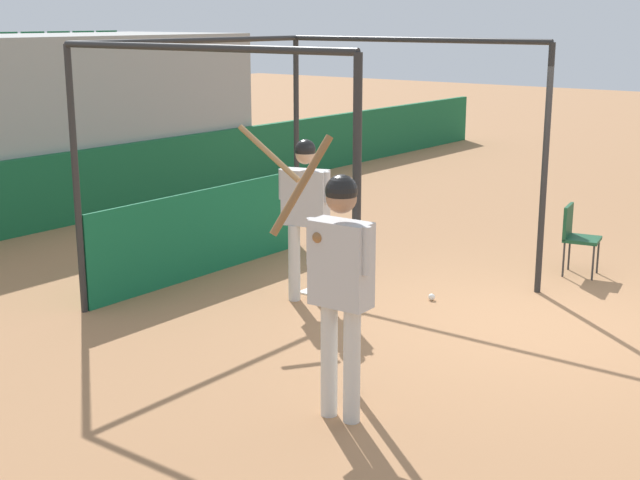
{
  "coord_description": "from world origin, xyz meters",
  "views": [
    {
      "loc": [
        -8.06,
        -3.55,
        2.99
      ],
      "look_at": [
        -1.87,
        1.21,
        1.04
      ],
      "focal_mm": 50.0,
      "sensor_mm": 36.0,
      "label": 1
    }
  ],
  "objects": [
    {
      "name": "player_waiting",
      "position": [
        -2.96,
        0.19,
        1.17
      ],
      "size": [
        0.52,
        0.77,
        2.15
      ],
      "rotation": [
        0.0,
        0.0,
        1.62
      ],
      "color": "silver",
      "rests_on": "ground"
    },
    {
      "name": "batting_cage",
      "position": [
        -0.75,
        3.12,
        1.2
      ],
      "size": [
        3.62,
        3.55,
        2.78
      ],
      "color": "#282828",
      "rests_on": "ground"
    },
    {
      "name": "outfield_wall",
      "position": [
        0.0,
        7.3,
        0.54
      ],
      "size": [
        24.0,
        0.12,
        1.09
      ],
      "color": "#196038",
      "rests_on": "ground"
    },
    {
      "name": "folding_chair",
      "position": [
        1.96,
        0.32,
        0.52
      ],
      "size": [
        0.47,
        0.47,
        0.84
      ],
      "rotation": [
        0.0,
        0.0,
        -2.94
      ],
      "color": "#194C2D",
      "rests_on": "ground"
    },
    {
      "name": "player_batter",
      "position": [
        -0.79,
        2.25,
        1.07
      ],
      "size": [
        0.62,
        0.86,
        1.92
      ],
      "rotation": [
        0.0,
        0.0,
        1.86
      ],
      "color": "silver",
      "rests_on": "ground"
    },
    {
      "name": "ground_plane",
      "position": [
        0.0,
        0.0,
        0.0
      ],
      "size": [
        60.0,
        60.0,
        0.0
      ],
      "primitive_type": "plane",
      "color": "#A8754C"
    },
    {
      "name": "home_plate",
      "position": [
        -0.43,
        2.24,
        0.01
      ],
      "size": [
        0.44,
        0.44,
        0.02
      ],
      "color": "white",
      "rests_on": "ground"
    },
    {
      "name": "bleacher_section",
      "position": [
        0.0,
        8.96,
        1.38
      ],
      "size": [
        8.15,
        3.2,
        2.77
      ],
      "color": "#9E9E99",
      "rests_on": "ground"
    },
    {
      "name": "baseball",
      "position": [
        0.03,
        1.14,
        0.04
      ],
      "size": [
        0.07,
        0.07,
        0.07
      ],
      "color": "white",
      "rests_on": "ground"
    }
  ]
}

